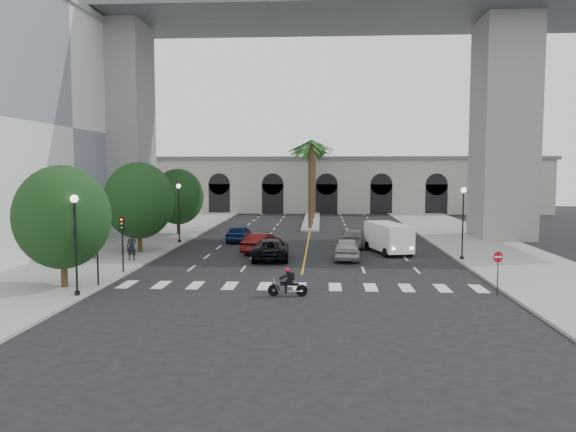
% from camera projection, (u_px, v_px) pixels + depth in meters
% --- Properties ---
extents(ground, '(140.00, 140.00, 0.00)m').
position_uv_depth(ground, '(301.00, 281.00, 33.34)').
color(ground, black).
rests_on(ground, ground).
extents(sidewalk_left, '(8.00, 100.00, 0.15)m').
position_uv_depth(sidewalk_left, '(136.00, 244.00, 49.14)').
color(sidewalk_left, gray).
rests_on(sidewalk_left, ground).
extents(sidewalk_right, '(8.00, 100.00, 0.15)m').
position_uv_depth(sidewalk_right, '(484.00, 247.00, 47.37)').
color(sidewalk_right, gray).
rests_on(sidewalk_right, ground).
extents(median, '(2.00, 24.00, 0.20)m').
position_uv_depth(median, '(312.00, 221.00, 71.13)').
color(median, gray).
rests_on(median, ground).
extents(pier_building, '(71.00, 10.50, 8.50)m').
position_uv_depth(pier_building, '(314.00, 184.00, 87.69)').
color(pier_building, '#B5B1A2').
rests_on(pier_building, ground).
extents(bridge, '(75.00, 13.00, 26.00)m').
position_uv_depth(bridge, '(345.00, 44.00, 53.46)').
color(bridge, gray).
rests_on(bridge, ground).
extents(palm_a, '(3.20, 3.20, 10.30)m').
position_uv_depth(palm_a, '(310.00, 146.00, 60.43)').
color(palm_a, '#47331E').
rests_on(palm_a, ground).
extents(palm_b, '(3.20, 3.20, 10.60)m').
position_uv_depth(palm_b, '(312.00, 145.00, 64.38)').
color(palm_b, '#47331E').
rests_on(palm_b, ground).
extents(palm_c, '(3.20, 3.20, 10.10)m').
position_uv_depth(palm_c, '(310.00, 150.00, 68.41)').
color(palm_c, '#47331E').
rests_on(palm_c, ground).
extents(palm_d, '(3.20, 3.20, 10.90)m').
position_uv_depth(palm_d, '(313.00, 146.00, 72.31)').
color(palm_d, '#47331E').
rests_on(palm_d, ground).
extents(palm_e, '(3.20, 3.20, 10.40)m').
position_uv_depth(palm_e, '(312.00, 150.00, 76.34)').
color(palm_e, '#47331E').
rests_on(palm_e, ground).
extents(palm_f, '(3.20, 3.20, 10.70)m').
position_uv_depth(palm_f, '(314.00, 149.00, 80.28)').
color(palm_f, '#47331E').
rests_on(palm_f, ground).
extents(street_tree_near, '(5.20, 5.20, 6.89)m').
position_uv_depth(street_tree_near, '(62.00, 217.00, 30.78)').
color(street_tree_near, '#382616').
rests_on(street_tree_near, ground).
extents(street_tree_mid, '(5.44, 5.44, 7.21)m').
position_uv_depth(street_tree_mid, '(139.00, 200.00, 43.70)').
color(street_tree_mid, '#382616').
rests_on(street_tree_mid, ground).
extents(street_tree_far, '(5.04, 5.04, 6.68)m').
position_uv_depth(street_tree_far, '(178.00, 197.00, 55.66)').
color(street_tree_far, '#382616').
rests_on(street_tree_far, ground).
extents(lamp_post_left_near, '(0.40, 0.40, 5.35)m').
position_uv_depth(lamp_post_left_near, '(75.00, 236.00, 28.77)').
color(lamp_post_left_near, black).
rests_on(lamp_post_left_near, ground).
extents(lamp_post_left_far, '(0.40, 0.40, 5.35)m').
position_uv_depth(lamp_post_left_far, '(179.00, 208.00, 49.65)').
color(lamp_post_left_far, black).
rests_on(lamp_post_left_far, ground).
extents(lamp_post_right, '(0.40, 0.40, 5.35)m').
position_uv_depth(lamp_post_right, '(463.00, 217.00, 40.36)').
color(lamp_post_right, black).
rests_on(lamp_post_right, ground).
extents(traffic_signal_near, '(0.25, 0.18, 3.65)m').
position_uv_depth(traffic_signal_near, '(97.00, 244.00, 31.31)').
color(traffic_signal_near, black).
rests_on(traffic_signal_near, ground).
extents(traffic_signal_far, '(0.25, 0.18, 3.65)m').
position_uv_depth(traffic_signal_far, '(122.00, 235.00, 35.29)').
color(traffic_signal_far, black).
rests_on(traffic_signal_far, ground).
extents(motorcycle_rider, '(2.10, 0.57, 1.51)m').
position_uv_depth(motorcycle_rider, '(289.00, 283.00, 29.41)').
color(motorcycle_rider, black).
rests_on(motorcycle_rider, ground).
extents(car_a, '(2.08, 4.79, 1.61)m').
position_uv_depth(car_a, '(347.00, 249.00, 41.27)').
color(car_a, '#A0A0A4').
rests_on(car_a, ground).
extents(car_b, '(2.98, 5.07, 1.58)m').
position_uv_depth(car_b, '(262.00, 243.00, 44.59)').
color(car_b, '#440D0D').
rests_on(car_b, ground).
extents(car_c, '(2.87, 5.72, 1.55)m').
position_uv_depth(car_c, '(271.00, 249.00, 41.32)').
color(car_c, black).
rests_on(car_c, ground).
extents(car_d, '(2.96, 5.51, 1.52)m').
position_uv_depth(car_d, '(354.00, 238.00, 47.77)').
color(car_d, slate).
rests_on(car_d, ground).
extents(car_e, '(2.06, 4.68, 1.57)m').
position_uv_depth(car_e, '(239.00, 233.00, 51.42)').
color(car_e, '#10214E').
rests_on(car_e, ground).
extents(cargo_van, '(3.45, 5.87, 2.35)m').
position_uv_depth(cargo_van, '(388.00, 237.00, 44.26)').
color(cargo_van, white).
rests_on(cargo_van, ground).
extents(pedestrian_a, '(0.72, 0.47, 1.95)m').
position_uv_depth(pedestrian_a, '(132.00, 246.00, 40.11)').
color(pedestrian_a, black).
rests_on(pedestrian_a, sidewalk_left).
extents(pedestrian_b, '(1.00, 0.93, 1.63)m').
position_uv_depth(pedestrian_b, '(92.00, 247.00, 40.78)').
color(pedestrian_b, black).
rests_on(pedestrian_b, sidewalk_left).
extents(do_not_enter_sign, '(0.56, 0.18, 2.34)m').
position_uv_depth(do_not_enter_sign, '(498.00, 264.00, 29.47)').
color(do_not_enter_sign, black).
rests_on(do_not_enter_sign, ground).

